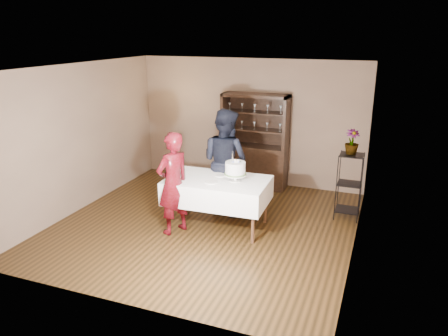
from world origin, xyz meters
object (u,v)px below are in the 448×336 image
(cake_table, at_px, (218,191))
(woman, at_px, (173,183))
(man, at_px, (225,161))
(potted_plant, at_px, (352,142))
(cake, at_px, (235,169))
(china_hutch, at_px, (255,156))
(plant_etagere, at_px, (349,184))

(cake_table, distance_m, woman, 0.78)
(man, height_order, potted_plant, man)
(woman, xyz_separation_m, potted_plant, (2.63, 1.67, 0.54))
(cake, bearing_deg, woman, -151.62)
(woman, relative_size, potted_plant, 3.97)
(china_hutch, xyz_separation_m, plant_etagere, (2.08, -1.05, -0.01))
(woman, height_order, cake, woman)
(woman, distance_m, cake, 1.05)
(cake, bearing_deg, cake_table, -174.51)
(plant_etagere, xyz_separation_m, man, (-2.18, -0.47, 0.32))
(china_hutch, height_order, man, china_hutch)
(plant_etagere, relative_size, woman, 0.70)
(cake, distance_m, potted_plant, 2.12)
(cake, relative_size, potted_plant, 1.19)
(plant_etagere, height_order, cake, cake)
(woman, bearing_deg, china_hutch, -167.65)
(cake_table, relative_size, potted_plant, 4.00)
(plant_etagere, relative_size, cake_table, 0.69)
(china_hutch, distance_m, cake, 2.26)
(cake, bearing_deg, man, 122.72)
(plant_etagere, xyz_separation_m, cake, (-1.75, -1.14, 0.41))
(plant_etagere, distance_m, man, 2.25)
(plant_etagere, xyz_separation_m, woman, (-2.65, -1.63, 0.21))
(cake_table, height_order, woman, woman)
(cake_table, height_order, cake, cake)
(china_hutch, height_order, cake_table, china_hutch)
(man, relative_size, potted_plant, 4.46)
(woman, distance_m, potted_plant, 3.16)
(china_hutch, relative_size, woman, 1.16)
(cake_table, relative_size, cake, 3.36)
(china_hutch, distance_m, potted_plant, 2.41)
(woman, bearing_deg, cake_table, 151.91)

